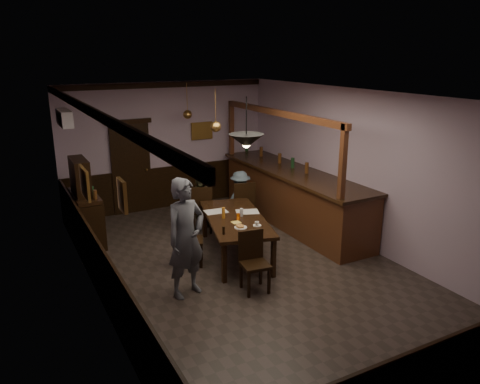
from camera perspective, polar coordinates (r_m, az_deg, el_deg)
room at (r=7.74m, az=0.99°, el=0.58°), size 5.01×8.01×3.01m
dining_table at (r=8.58m, az=-0.55°, el=-3.50°), size 1.53×2.38×0.75m
chair_far_left at (r=9.72m, az=-4.78°, el=-1.86°), size 0.55×0.55×1.02m
chair_far_right at (r=9.87m, az=0.41°, el=-1.40°), size 0.56×0.56×1.06m
chair_near at (r=7.45m, az=1.61°, el=-8.07°), size 0.47×0.47×0.96m
chair_side at (r=8.32m, az=-6.54°, el=-5.43°), size 0.55×0.55×0.96m
person_standing at (r=7.18m, az=-6.60°, el=-5.59°), size 0.79×0.64×1.88m
person_seated_left at (r=9.96m, az=-5.03°, el=-0.88°), size 0.65×0.52×1.30m
person_seated_right at (r=10.13m, az=0.02°, el=-0.77°), size 0.80×0.48×1.21m
newspaper_left at (r=8.86m, az=-2.94°, el=-2.38°), size 0.45×0.35×0.01m
newspaper_right at (r=8.83m, az=0.90°, el=-2.42°), size 0.50×0.43×0.01m
napkin at (r=8.30m, az=-0.48°, el=-3.71°), size 0.18×0.18×0.00m
saucer at (r=8.15m, az=2.10°, el=-4.09°), size 0.15×0.15×0.01m
coffee_cup at (r=8.11m, az=2.08°, el=-3.88°), size 0.10×0.10×0.07m
pastry_plate at (r=8.05m, az=0.08°, el=-4.34°), size 0.22×0.22×0.01m
pastry_ring_a at (r=8.05m, az=-0.08°, el=-4.14°), size 0.13×0.13×0.04m
pastry_ring_b at (r=8.02m, az=0.05°, el=-4.20°), size 0.13×0.13×0.04m
soda_can at (r=8.40m, az=-0.22°, el=-3.03°), size 0.07×0.07×0.12m
beer_glass at (r=8.48m, az=-2.03°, el=-2.56°), size 0.06×0.06×0.20m
water_glass at (r=8.59m, az=0.17°, el=-2.49°), size 0.06×0.06×0.15m
pepper_mill at (r=7.75m, az=-2.01°, el=-4.70°), size 0.04×0.04×0.14m
sideboard at (r=9.68m, az=-18.33°, el=-2.02°), size 0.46×1.29×1.70m
bar_counter at (r=10.27m, az=6.47°, el=-0.45°), size 1.05×4.49×2.52m
door_back at (r=11.10m, az=-13.12°, el=2.75°), size 0.90×0.06×2.10m
ac_unit at (r=9.55m, az=-20.63°, el=8.46°), size 0.20×0.85×0.30m
picture_left_small at (r=5.25m, az=-14.17°, el=-0.42°), size 0.04×0.28×0.36m
picture_left_large at (r=7.64m, az=-18.41°, el=1.06°), size 0.04×0.62×0.48m
picture_back at (r=11.54m, az=-4.68°, el=7.45°), size 0.55×0.04×0.42m
pendant_iron at (r=7.39m, az=0.77°, el=6.24°), size 0.56×0.56×0.80m
pendant_brass_mid at (r=8.87m, az=-2.97°, el=7.93°), size 0.20×0.20×0.81m
pendant_brass_far at (r=10.69m, az=-6.42°, el=9.36°), size 0.20×0.20×0.81m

